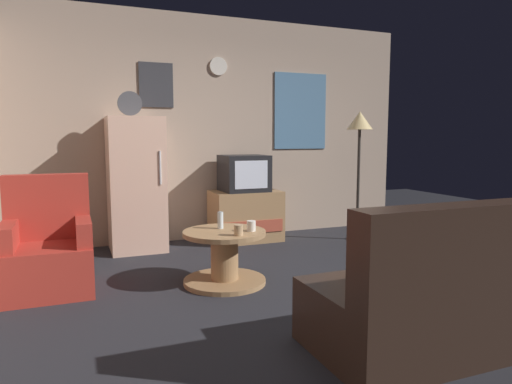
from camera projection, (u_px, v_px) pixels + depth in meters
ground_plane at (306, 295)px, 3.74m from camera, size 12.00×12.00×0.00m
wall_with_art at (217, 129)px, 5.84m from camera, size 5.20×0.12×2.76m
fridge at (136, 184)px, 5.19m from camera, size 0.60×0.62×1.77m
tv_stand at (246, 216)px, 5.71m from camera, size 0.84×0.53×0.62m
crt_tv at (244, 173)px, 5.64m from camera, size 0.54×0.51×0.44m
standing_lamp at (360, 131)px, 5.65m from camera, size 0.32×0.32×1.59m
coffee_table at (225, 257)px, 4.03m from camera, size 0.72×0.72×0.47m
wine_glass at (220, 220)px, 4.09m from camera, size 0.05×0.05×0.15m
mug_ceramic_white at (251, 226)px, 3.98m from camera, size 0.08×0.08×0.09m
mug_ceramic_tan at (238, 230)px, 3.80m from camera, size 0.08×0.08×0.09m
armchair at (48, 251)px, 3.83m from camera, size 0.68×0.68×0.96m
couch at (453, 297)px, 2.80m from camera, size 1.70×0.80×0.92m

